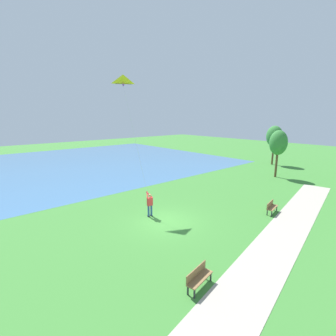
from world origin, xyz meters
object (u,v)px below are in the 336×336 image
at_px(park_bench_far_walkway, 271,206).
at_px(tree_behind_path, 278,143).
at_px(person_kite_flyer, 150,203).
at_px(park_bench_near_walkway, 198,276).
at_px(flying_kite, 123,82).
at_px(tree_lakeside_near, 274,137).

height_order(park_bench_far_walkway, tree_behind_path, tree_behind_path).
relative_size(person_kite_flyer, park_bench_far_walkway, 1.18).
distance_m(person_kite_flyer, park_bench_far_walkway, 9.29).
distance_m(park_bench_near_walkway, park_bench_far_walkway, 10.50).
height_order(person_kite_flyer, flying_kite, flying_kite).
relative_size(park_bench_far_walkway, tree_behind_path, 0.27).
distance_m(person_kite_flyer, tree_behind_path, 18.99).
height_order(person_kite_flyer, tree_lakeside_near, tree_lakeside_near).
xyz_separation_m(park_bench_near_walkway, tree_behind_path, (-6.92, 21.65, 3.64)).
bearing_deg(tree_behind_path, person_kite_flyer, -91.54).
xyz_separation_m(flying_kite, park_bench_near_walkway, (11.18, -3.33, -9.40)).
bearing_deg(person_kite_flyer, tree_lakeside_near, 97.61).
height_order(tree_lakeside_near, tree_behind_path, tree_lakeside_near).
xyz_separation_m(person_kite_flyer, park_bench_far_walkway, (5.57, 7.41, -0.54)).
relative_size(flying_kite, park_bench_near_walkway, 5.58).
bearing_deg(park_bench_far_walkway, park_bench_near_walkway, -79.80).
xyz_separation_m(park_bench_far_walkway, tree_lakeside_near, (-9.04, 18.60, 3.78)).
xyz_separation_m(flying_kite, tree_behind_path, (4.25, 18.33, -5.76)).
distance_m(flying_kite, park_bench_near_walkway, 14.98).
bearing_deg(tree_behind_path, flying_kite, -103.06).
xyz_separation_m(flying_kite, tree_lakeside_near, (0.27, 25.61, -5.62)).
bearing_deg(park_bench_near_walkway, park_bench_far_walkway, 100.20).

